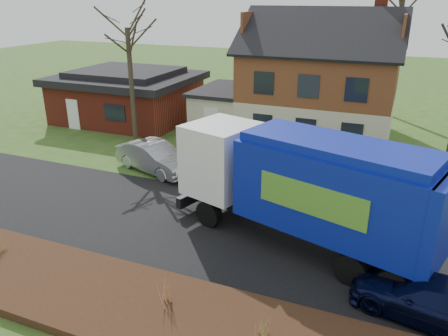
% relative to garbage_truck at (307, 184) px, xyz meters
% --- Properties ---
extents(ground, '(120.00, 120.00, 0.00)m').
position_rel_garbage_truck_xyz_m(ground, '(-4.21, -0.23, -2.48)').
color(ground, '#32501A').
rests_on(ground, ground).
extents(road, '(80.00, 7.00, 0.02)m').
position_rel_garbage_truck_xyz_m(road, '(-4.21, -0.23, -2.47)').
color(road, black).
rests_on(road, ground).
extents(mulch_verge, '(80.00, 3.50, 0.30)m').
position_rel_garbage_truck_xyz_m(mulch_verge, '(-4.21, -5.53, -2.33)').
color(mulch_verge, black).
rests_on(mulch_verge, ground).
extents(main_house, '(12.95, 8.95, 9.26)m').
position_rel_garbage_truck_xyz_m(main_house, '(-2.72, 13.68, 1.55)').
color(main_house, beige).
rests_on(main_house, ground).
extents(ranch_house, '(9.80, 8.20, 3.70)m').
position_rel_garbage_truck_xyz_m(ranch_house, '(-16.21, 12.77, -0.67)').
color(ranch_house, maroon).
rests_on(ranch_house, ground).
extents(garbage_truck, '(10.38, 5.50, 4.30)m').
position_rel_garbage_truck_xyz_m(garbage_truck, '(0.00, 0.00, 0.00)').
color(garbage_truck, black).
rests_on(garbage_truck, ground).
extents(silver_sedan, '(5.04, 3.08, 1.57)m').
position_rel_garbage_truck_xyz_m(silver_sedan, '(-8.92, 4.33, -1.69)').
color(silver_sedan, '#939599').
rests_on(silver_sedan, ground).
extents(navy_wagon, '(4.90, 2.84, 1.34)m').
position_rel_garbage_truck_xyz_m(navy_wagon, '(4.32, -2.60, -1.81)').
color(navy_wagon, black).
rests_on(navy_wagon, ground).
extents(tree_front_west, '(3.27, 3.27, 9.71)m').
position_rel_garbage_truck_xyz_m(tree_front_west, '(-12.63, 8.14, 5.52)').
color(tree_front_west, '#3B3223').
rests_on(tree_front_west, ground).
extents(grass_clump_west, '(0.31, 0.26, 0.82)m').
position_rel_garbage_truck_xyz_m(grass_clump_west, '(-9.69, -4.93, -1.77)').
color(grass_clump_west, '#B2874E').
rests_on(grass_clump_west, mulch_verge).
extents(grass_clump_mid, '(0.33, 0.27, 0.92)m').
position_rel_garbage_truck_xyz_m(grass_clump_mid, '(-2.88, -5.20, -1.72)').
color(grass_clump_mid, tan).
rests_on(grass_clump_mid, mulch_verge).
extents(grass_clump_east, '(0.33, 0.27, 0.82)m').
position_rel_garbage_truck_xyz_m(grass_clump_east, '(0.22, -5.49, -1.77)').
color(grass_clump_east, '#A48548').
rests_on(grass_clump_east, mulch_verge).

